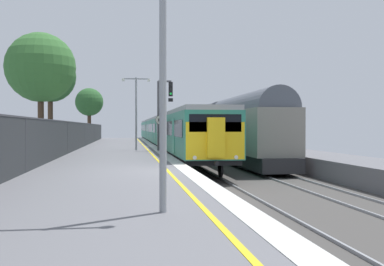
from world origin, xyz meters
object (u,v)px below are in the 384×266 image
at_px(commuter_train_at_platform, 163,131).
at_px(platform_lamp_near, 163,38).
at_px(signal_gantry, 162,107).
at_px(speed_limit_sign, 160,129).
at_px(freight_train_adjacent_track, 206,127).
at_px(platform_lamp_mid, 136,107).
at_px(background_tree_centre, 50,78).
at_px(background_tree_left, 89,103).
at_px(background_tree_right, 40,69).

relative_size(commuter_train_at_platform, platform_lamp_near, 10.65).
distance_m(signal_gantry, speed_limit_sign, 3.28).
xyz_separation_m(freight_train_adjacent_track, platform_lamp_near, (-7.28, -36.46, 1.69)).
xyz_separation_m(platform_lamp_mid, background_tree_centre, (-5.99, 0.46, 1.98)).
bearing_deg(background_tree_left, signal_gantry, -73.87).
distance_m(freight_train_adjacent_track, platform_lamp_near, 37.22).
height_order(platform_lamp_near, background_tree_right, background_tree_right).
bearing_deg(background_tree_right, freight_train_adjacent_track, 57.64).
bearing_deg(platform_lamp_near, signal_gantry, 85.51).
distance_m(signal_gantry, background_tree_right, 9.66).
bearing_deg(signal_gantry, speed_limit_sign, -97.43).
xyz_separation_m(commuter_train_at_platform, platform_lamp_near, (-3.28, -41.10, 2.05)).
distance_m(signal_gantry, background_tree_centre, 8.15).
height_order(speed_limit_sign, background_tree_left, background_tree_left).
relative_size(platform_lamp_mid, background_tree_left, 0.82).
bearing_deg(background_tree_left, freight_train_adjacent_track, -40.51).
bearing_deg(signal_gantry, commuter_train_at_platform, 85.34).
height_order(freight_train_adjacent_track, background_tree_centre, background_tree_centre).
bearing_deg(signal_gantry, platform_lamp_near, -94.49).
height_order(platform_lamp_mid, background_tree_right, background_tree_right).
bearing_deg(signal_gantry, background_tree_left, 106.13).
bearing_deg(freight_train_adjacent_track, platform_lamp_mid, -120.08).
height_order(platform_lamp_mid, background_tree_centre, background_tree_centre).
xyz_separation_m(platform_lamp_near, background_tree_centre, (-5.99, 24.34, 1.74)).
xyz_separation_m(platform_lamp_near, background_tree_right, (-5.25, 16.68, 1.44)).
distance_m(freight_train_adjacent_track, background_tree_right, 23.63).
height_order(signal_gantry, background_tree_centre, background_tree_centre).
height_order(background_tree_centre, background_tree_right, background_tree_centre).
height_order(freight_train_adjacent_track, speed_limit_sign, freight_train_adjacent_track).
distance_m(commuter_train_at_platform, background_tree_right, 26.10).
relative_size(commuter_train_at_platform, background_tree_left, 9.43).
xyz_separation_m(commuter_train_at_platform, background_tree_centre, (-9.27, -16.76, 3.80)).
bearing_deg(background_tree_right, platform_lamp_mid, 53.92).
bearing_deg(platform_lamp_mid, speed_limit_sign, -68.94).
distance_m(commuter_train_at_platform, platform_lamp_near, 41.28).
xyz_separation_m(platform_lamp_near, platform_lamp_mid, (0.00, 23.89, -0.24)).
distance_m(platform_lamp_mid, background_tree_left, 23.79).
relative_size(background_tree_left, background_tree_right, 0.95).
distance_m(commuter_train_at_platform, platform_lamp_mid, 17.62).
xyz_separation_m(speed_limit_sign, background_tree_right, (-6.69, -3.49, 3.22)).
relative_size(platform_lamp_near, background_tree_left, 0.89).
height_order(freight_train_adjacent_track, background_tree_left, background_tree_left).
distance_m(freight_train_adjacent_track, platform_lamp_mid, 14.60).
relative_size(freight_train_adjacent_track, platform_lamp_mid, 8.84).
xyz_separation_m(platform_lamp_mid, background_tree_left, (-5.14, 23.18, 1.49)).
distance_m(freight_train_adjacent_track, speed_limit_sign, 17.31).
xyz_separation_m(commuter_train_at_platform, signal_gantry, (-1.47, -18.05, 1.80)).
distance_m(commuter_train_at_platform, signal_gantry, 18.20).
distance_m(freight_train_adjacent_track, background_tree_left, 16.60).
distance_m(platform_lamp_near, background_tree_left, 47.37).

